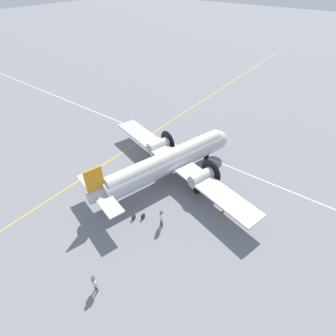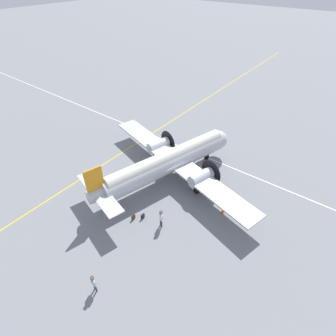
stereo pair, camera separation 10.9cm
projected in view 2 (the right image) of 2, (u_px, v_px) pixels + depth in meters
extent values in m
plane|color=slate|center=(168.00, 178.00, 29.82)|extent=(300.00, 300.00, 0.00)
cube|color=gold|center=(119.00, 154.00, 33.54)|extent=(120.00, 0.16, 0.01)
cube|color=silver|center=(197.00, 153.00, 33.70)|extent=(0.16, 120.00, 0.01)
cylinder|color=silver|center=(168.00, 163.00, 28.42)|extent=(15.50, 6.38, 2.34)
cylinder|color=silver|center=(168.00, 158.00, 28.02)|extent=(14.59, 5.51, 1.64)
sphere|color=silver|center=(218.00, 140.00, 32.08)|extent=(2.22, 2.22, 2.22)
cylinder|color=silver|center=(103.00, 192.00, 24.68)|extent=(3.25, 2.05, 1.29)
cube|color=orange|center=(94.00, 181.00, 23.39)|extent=(1.67, 0.59, 2.69)
cube|color=silver|center=(99.00, 192.00, 24.43)|extent=(3.34, 7.22, 0.10)
cube|color=silver|center=(176.00, 161.00, 29.13)|extent=(8.27, 21.95, 0.20)
cylinder|color=silver|center=(158.00, 145.00, 31.59)|extent=(2.88, 1.94, 1.29)
cylinder|color=black|center=(168.00, 141.00, 32.28)|extent=(0.76, 2.61, 2.70)
sphere|color=black|center=(169.00, 141.00, 32.34)|extent=(0.45, 0.45, 0.45)
cylinder|color=silver|center=(201.00, 177.00, 26.90)|extent=(2.88, 1.94, 1.29)
cylinder|color=black|center=(211.00, 172.00, 27.59)|extent=(0.76, 2.61, 2.70)
sphere|color=black|center=(212.00, 171.00, 27.65)|extent=(0.45, 0.45, 0.45)
cylinder|color=#4C4C51|center=(157.00, 153.00, 32.07)|extent=(0.18, 0.18, 0.93)
cylinder|color=black|center=(157.00, 156.00, 32.36)|extent=(1.14, 0.58, 1.10)
cylinder|color=#4C4C51|center=(198.00, 185.00, 27.38)|extent=(0.18, 0.18, 0.93)
cylinder|color=black|center=(198.00, 189.00, 27.67)|extent=(1.14, 0.58, 1.10)
cylinder|color=#4C4C51|center=(207.00, 154.00, 32.20)|extent=(0.14, 0.14, 0.87)
cylinder|color=black|center=(207.00, 157.00, 32.47)|extent=(0.72, 0.36, 0.70)
cylinder|color=#473D2D|center=(96.00, 288.00, 19.39)|extent=(0.12, 0.12, 0.84)
cylinder|color=#473D2D|center=(94.00, 286.00, 19.53)|extent=(0.12, 0.12, 0.84)
cube|color=silver|center=(93.00, 282.00, 19.00)|extent=(0.25, 0.43, 0.63)
sphere|color=#8C6647|center=(92.00, 279.00, 18.72)|extent=(0.28, 0.28, 0.28)
cylinder|color=silver|center=(95.00, 285.00, 18.88)|extent=(0.10, 0.10, 0.60)
cylinder|color=silver|center=(92.00, 280.00, 19.16)|extent=(0.10, 0.10, 0.60)
cube|color=maroon|center=(92.00, 282.00, 18.90)|extent=(0.02, 0.05, 0.41)
cylinder|color=#473D2D|center=(92.00, 278.00, 18.64)|extent=(0.34, 0.34, 0.07)
cylinder|color=#2D2D33|center=(162.00, 223.00, 24.13)|extent=(0.13, 0.13, 0.90)
cylinder|color=#2D2D33|center=(161.00, 221.00, 24.33)|extent=(0.13, 0.13, 0.90)
cube|color=white|center=(161.00, 217.00, 23.74)|extent=(0.40, 0.48, 0.67)
sphere|color=tan|center=(161.00, 213.00, 23.44)|extent=(0.30, 0.30, 0.30)
cylinder|color=white|center=(162.00, 219.00, 23.57)|extent=(0.10, 0.10, 0.64)
cylinder|color=white|center=(160.00, 215.00, 23.96)|extent=(0.10, 0.10, 0.64)
cylinder|color=#2D2D33|center=(161.00, 212.00, 23.36)|extent=(0.43, 0.43, 0.07)
cube|color=#47331E|center=(133.00, 217.00, 25.01)|extent=(0.40, 0.16, 0.52)
cube|color=#312315|center=(133.00, 215.00, 24.83)|extent=(0.14, 0.11, 0.02)
cube|color=#232328|center=(143.00, 216.00, 25.09)|extent=(0.42, 0.15, 0.49)
cube|color=black|center=(143.00, 214.00, 24.92)|extent=(0.15, 0.10, 0.02)
cube|color=orange|center=(223.00, 212.00, 25.80)|extent=(0.39, 0.39, 0.03)
cone|color=orange|center=(223.00, 210.00, 25.65)|extent=(0.33, 0.33, 0.51)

